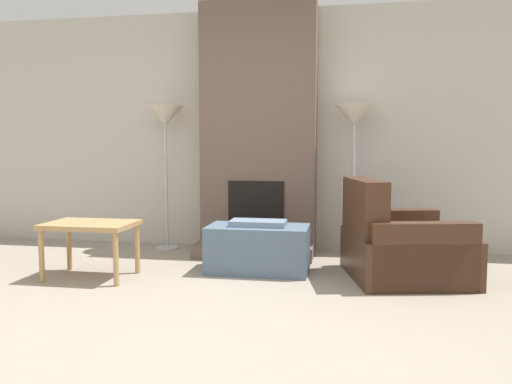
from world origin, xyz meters
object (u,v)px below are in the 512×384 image
object	(u,v)px
floor_lamp_left	(165,122)
floor_lamp_right	(354,122)
side_table	(90,230)
ottoman	(258,248)
armchair	(397,248)

from	to	relation	value
floor_lamp_left	floor_lamp_right	size ratio (longest dim) A/B	1.01
side_table	floor_lamp_left	world-z (taller)	floor_lamp_left
ottoman	armchair	xyz separation A→B (m)	(1.20, -0.01, 0.04)
ottoman	side_table	world-z (taller)	side_table
side_table	floor_lamp_right	distance (m)	2.73
ottoman	floor_lamp_right	xyz separation A→B (m)	(0.84, 0.84, 1.16)
ottoman	side_table	bearing A→B (deg)	-161.82
armchair	side_table	bearing A→B (deg)	87.84
side_table	ottoman	bearing A→B (deg)	18.18
floor_lamp_left	floor_lamp_right	world-z (taller)	floor_lamp_left
armchair	floor_lamp_left	bearing A→B (deg)	58.30
ottoman	armchair	distance (m)	1.20
floor_lamp_left	armchair	bearing A→B (deg)	-19.82
armchair	floor_lamp_left	xyz separation A→B (m)	(-2.36, 0.85, 1.12)
side_table	floor_lamp_left	xyz separation A→B (m)	(0.21, 1.29, 0.97)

